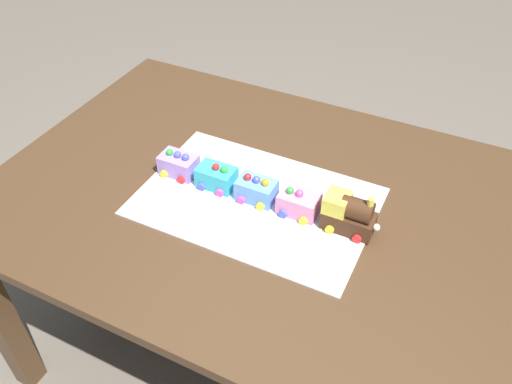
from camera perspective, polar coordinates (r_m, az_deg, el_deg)
ground_plane at (r=1.96m, az=0.04°, el=-16.51°), size 8.00×8.00×0.00m
dining_table at (r=1.46m, az=0.05°, el=-3.26°), size 1.40×1.00×0.74m
cake_board at (r=1.36m, az=-0.00°, el=-1.01°), size 0.60×0.40×0.00m
cake_locomotive at (r=1.28m, az=10.06°, el=-2.37°), size 0.14×0.08×0.12m
cake_car_hopper_bubblegum at (r=1.32m, az=4.65°, el=-1.24°), size 0.10×0.08×0.07m
cake_car_caboose_sky_blue at (r=1.35m, az=0.05°, el=0.27°), size 0.10×0.08×0.07m
cake_car_tanker_turquoise at (r=1.39m, az=-4.30°, el=1.66°), size 0.10×0.08×0.07m
cake_car_flatbed_lavender at (r=1.44m, az=-8.40°, el=2.99°), size 0.10×0.08×0.07m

